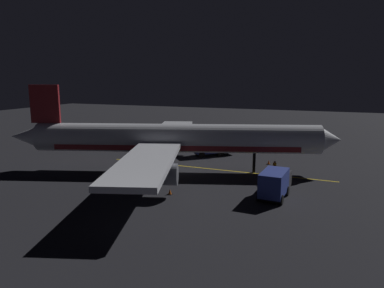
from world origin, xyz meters
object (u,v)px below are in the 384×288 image
(ground_crew_worker, at_px, (275,168))
(traffic_cone_near_right, at_px, (170,192))
(traffic_cone_far, at_px, (260,183))
(traffic_cone_under_wing, at_px, (273,176))
(catering_truck, at_px, (212,146))
(airliner, at_px, (171,140))
(baggage_truck, at_px, (275,183))
(traffic_cone_near_left, at_px, (269,162))

(ground_crew_worker, distance_m, traffic_cone_near_right, 13.68)
(traffic_cone_far, bearing_deg, traffic_cone_under_wing, 165.52)
(traffic_cone_near_right, height_order, traffic_cone_under_wing, same)
(catering_truck, distance_m, traffic_cone_near_right, 18.65)
(ground_crew_worker, bearing_deg, traffic_cone_under_wing, 1.21)
(traffic_cone_far, bearing_deg, airliner, -100.46)
(airliner, xyz_separation_m, traffic_cone_far, (2.07, 11.22, -3.64))
(baggage_truck, relative_size, ground_crew_worker, 3.44)
(traffic_cone_under_wing, bearing_deg, airliner, -84.61)
(airliner, xyz_separation_m, traffic_cone_near_right, (8.19, 3.55, -3.64))
(catering_truck, height_order, traffic_cone_under_wing, catering_truck)
(baggage_truck, relative_size, traffic_cone_under_wing, 10.87)
(ground_crew_worker, xyz_separation_m, traffic_cone_far, (4.61, -0.80, -0.64))
(ground_crew_worker, distance_m, traffic_cone_under_wing, 1.54)
(traffic_cone_near_right, bearing_deg, traffic_cone_near_left, 156.51)
(ground_crew_worker, distance_m, traffic_cone_near_left, 5.50)
(baggage_truck, distance_m, traffic_cone_far, 3.82)
(catering_truck, relative_size, traffic_cone_near_right, 10.67)
(airliner, bearing_deg, traffic_cone_under_wing, 95.39)
(baggage_truck, distance_m, traffic_cone_near_left, 13.26)
(airliner, xyz_separation_m, ground_crew_worker, (-2.53, 12.02, -3.00))
(airliner, relative_size, baggage_truck, 6.53)
(traffic_cone_near_left, bearing_deg, airliner, -53.45)
(catering_truck, distance_m, ground_crew_worker, 12.82)
(catering_truck, xyz_separation_m, ground_crew_worker, (7.82, 10.15, -0.44))
(baggage_truck, distance_m, catering_truck, 19.21)
(airliner, distance_m, traffic_cone_near_left, 13.57)
(airliner, bearing_deg, traffic_cone_near_left, 126.55)
(baggage_truck, xyz_separation_m, traffic_cone_far, (-3.08, -1.98, -1.08))
(traffic_cone_under_wing, xyz_separation_m, traffic_cone_far, (3.21, -0.83, 0.00))
(traffic_cone_near_right, relative_size, traffic_cone_under_wing, 1.00)
(traffic_cone_near_left, bearing_deg, catering_truck, -106.55)
(ground_crew_worker, height_order, traffic_cone_near_right, ground_crew_worker)
(catering_truck, bearing_deg, traffic_cone_near_left, 73.45)
(ground_crew_worker, height_order, traffic_cone_near_left, ground_crew_worker)
(baggage_truck, xyz_separation_m, catering_truck, (-15.51, -11.34, -0.01))
(catering_truck, xyz_separation_m, traffic_cone_near_left, (2.57, 8.63, -1.07))
(airliner, height_order, traffic_cone_under_wing, airliner)
(traffic_cone_near_right, relative_size, traffic_cone_far, 1.00)
(ground_crew_worker, bearing_deg, traffic_cone_near_right, -38.26)
(baggage_truck, distance_m, traffic_cone_near_right, 10.17)
(traffic_cone_near_left, xyz_separation_m, traffic_cone_far, (9.86, 0.72, 0.00))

